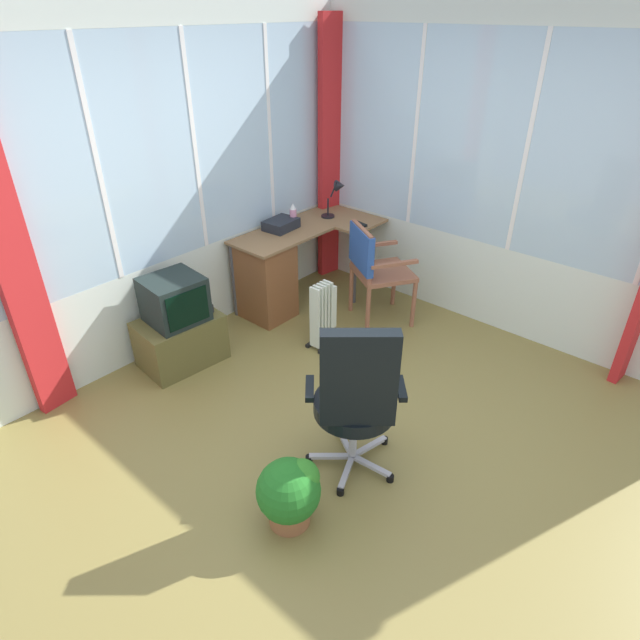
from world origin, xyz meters
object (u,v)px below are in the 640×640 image
paper_tray (281,224)px  desk (272,273)px  space_heater (323,314)px  spray_bottle (293,215)px  office_chair (356,396)px  wooden_armchair (371,262)px  tv_on_stand (179,326)px  tv_remote (360,224)px  potted_plant (290,491)px  desk_lamp (337,193)px

paper_tray → desk: bearing=-157.5°
desk → space_heater: (-0.11, -0.73, -0.11)m
space_heater → spray_bottle: bearing=58.4°
spray_bottle → space_heater: 1.10m
paper_tray → space_heater: paper_tray is taller
office_chair → wooden_armchair: bearing=33.8°
desk → space_heater: 0.75m
wooden_armchair → tv_on_stand: 1.74m
tv_remote → potted_plant: tv_remote is taller
tv_on_stand → space_heater: (0.95, -0.71, -0.04)m
paper_tray → potted_plant: size_ratio=0.70×
paper_tray → tv_on_stand: size_ratio=0.39×
desk_lamp → space_heater: (-0.96, -0.66, -0.68)m
spray_bottle → potted_plant: (-2.00, -1.87, -0.61)m
spray_bottle → paper_tray: (-0.14, 0.02, -0.06)m
desk → wooden_armchair: bearing=-58.6°
tv_remote → potted_plant: 2.85m
tv_remote → spray_bottle: bearing=142.7°
tv_remote → paper_tray: (-0.57, 0.50, 0.03)m
tv_on_stand → potted_plant: bearing=-107.4°
desk → paper_tray: paper_tray is taller
spray_bottle → space_heater: size_ratio=0.37×
desk → potted_plant: desk is taller
desk → desk_lamp: desk_lamp is taller
tv_remote → spray_bottle: spray_bottle is taller
potted_plant → space_heater: bearing=35.1°
paper_tray → potted_plant: bearing=-134.6°
desk → tv_remote: (0.81, -0.40, 0.35)m
desk_lamp → potted_plant: desk_lamp is taller
desk → spray_bottle: spray_bottle is taller
spray_bottle → potted_plant: bearing=-137.0°
tv_on_stand → spray_bottle: bearing=4.0°
desk_lamp → tv_remote: desk_lamp is taller
office_chair → desk: bearing=59.0°
desk_lamp → paper_tray: (-0.61, 0.17, -0.19)m
wooden_armchair → tv_on_stand: size_ratio=1.21×
desk → paper_tray: bearing=22.5°
paper_tray → tv_on_stand: paper_tray is taller
paper_tray → spray_bottle: bearing=-9.4°
paper_tray → office_chair: size_ratio=0.27×
desk_lamp → office_chair: 2.65m
office_chair → potted_plant: (-0.52, 0.04, -0.38)m
desk_lamp → spray_bottle: 0.51m
paper_tray → space_heater: bearing=-113.2°
paper_tray → tv_on_stand: bearing=-174.6°
desk → tv_on_stand: tv_on_stand is taller
desk_lamp → wooden_armchair: 0.89m
wooden_armchair → potted_plant: 2.35m
paper_tray → tv_on_stand: (-1.31, -0.12, -0.45)m
desk → potted_plant: 2.42m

